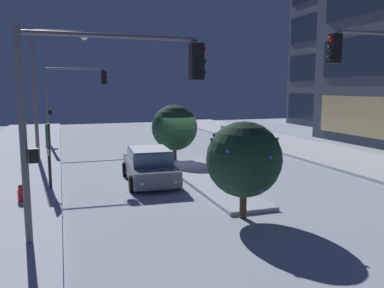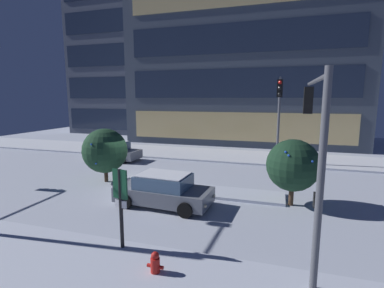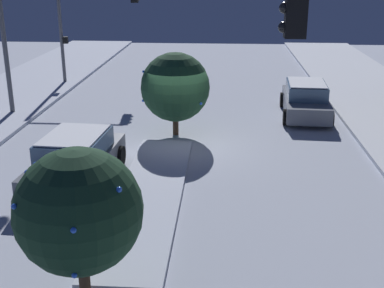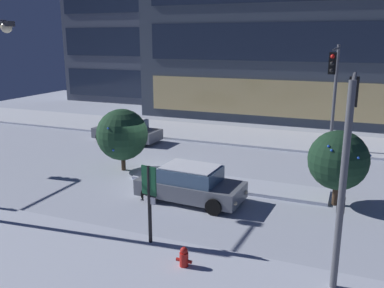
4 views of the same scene
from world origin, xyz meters
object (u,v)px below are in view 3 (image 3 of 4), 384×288
car_far (306,100)px  decorated_tree_left_of_median (79,211)px  street_lamp_arched (19,0)px  decorated_tree_median (175,87)px  traffic_light_corner_near_left (91,11)px  car_near (76,159)px

car_far → decorated_tree_left_of_median: decorated_tree_left_of_median is taller
street_lamp_arched → car_far: bearing=7.0°
street_lamp_arched → decorated_tree_median: size_ratio=2.33×
decorated_tree_left_of_median → decorated_tree_median: bearing=175.8°
street_lamp_arched → decorated_tree_median: bearing=-15.5°
car_far → traffic_light_corner_near_left: bearing=65.3°
traffic_light_corner_near_left → decorated_tree_median: size_ratio=1.79×
car_far → decorated_tree_median: (2.95, -5.33, 1.15)m
car_near → street_lamp_arched: size_ratio=0.62×
decorated_tree_median → car_far: bearing=119.0°
car_near → traffic_light_corner_near_left: (-13.31, -2.75, 3.20)m
car_far → decorated_tree_median: 6.20m
car_near → car_far: size_ratio=0.99×
car_near → decorated_tree_left_of_median: 5.99m
street_lamp_arched → car_near: bearing=-56.4°
car_near → street_lamp_arched: 9.07m
traffic_light_corner_near_left → car_far: bearing=-28.0°
decorated_tree_left_of_median → car_far: bearing=155.4°
car_far → street_lamp_arched: (0.68, -11.87, 4.12)m
car_far → street_lamp_arched: bearing=96.6°
traffic_light_corner_near_left → decorated_tree_left_of_median: size_ratio=1.84×
traffic_light_corner_near_left → street_lamp_arched: street_lamp_arched is taller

